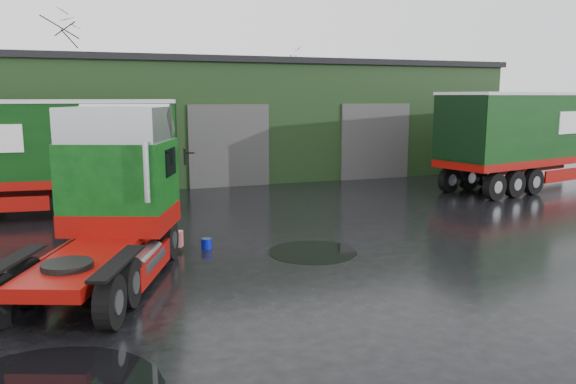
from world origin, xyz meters
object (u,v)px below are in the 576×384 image
object	(u,v)px
hero_tractor	(94,199)
lorry_right	(550,139)
warehouse	(204,118)
tree_back_b	(278,104)
wash_bucket	(206,244)
tree_back_a	(60,91)

from	to	relation	value
hero_tractor	lorry_right	world-z (taller)	lorry_right
warehouse	tree_back_b	world-z (taller)	tree_back_b
lorry_right	wash_bucket	xyz separation A→B (m)	(-18.45, -5.91, -2.16)
wash_bucket	tree_back_a	bearing A→B (deg)	99.60
warehouse	tree_back_a	bearing A→B (deg)	128.66
tree_back_a	wash_bucket	bearing A→B (deg)	-80.40
hero_tractor	tree_back_b	distance (m)	32.79
hero_tractor	wash_bucket	size ratio (longest dim) A/B	21.44
hero_tractor	wash_bucket	bearing A→B (deg)	60.28
hero_tractor	tree_back_a	bearing A→B (deg)	114.43
wash_bucket	tree_back_b	bearing A→B (deg)	66.95
tree_back_a	tree_back_b	bearing A→B (deg)	0.00
hero_tractor	warehouse	bearing A→B (deg)	92.95
lorry_right	wash_bucket	world-z (taller)	lorry_right
warehouse	wash_bucket	size ratio (longest dim) A/B	103.43
warehouse	tree_back_b	size ratio (longest dim) A/B	4.32
wash_bucket	tree_back_b	xyz separation A→B (m)	(11.45, 26.91, 3.60)
tree_back_a	tree_back_b	size ratio (longest dim) A/B	1.27
hero_tractor	tree_back_b	xyz separation A→B (m)	(14.50, 29.36, 1.66)
warehouse	lorry_right	xyz separation A→B (m)	(15.00, -11.00, -0.85)
hero_tractor	lorry_right	xyz separation A→B (m)	(21.50, 8.36, 0.22)
tree_back_a	hero_tractor	bearing A→B (deg)	-87.08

